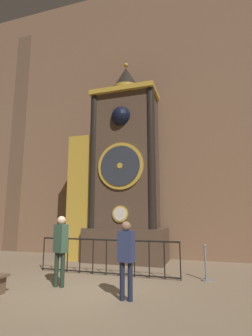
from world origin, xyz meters
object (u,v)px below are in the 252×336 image
Objects in this scene: visitor_far at (126,252)px; stanchion_post at (206,269)px; visitor_near at (61,243)px; clock_tower at (118,173)px.

stanchion_post is at bearing 64.01° from visitor_far.
visitor_near reaches higher than visitor_far.
visitor_far is 1.70× the size of stanchion_post.
clock_tower reaches higher than stanchion_post.
visitor_far reaches higher than stanchion_post.
visitor_far is (1.96, -0.50, -0.07)m from visitor_near.
visitor_far is at bearing -68.60° from clock_tower.
clock_tower reaches higher than visitor_near.
visitor_near is at bearing -153.08° from stanchion_post.
visitor_near is 1.81× the size of stanchion_post.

